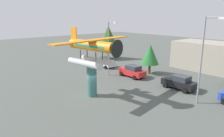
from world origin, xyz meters
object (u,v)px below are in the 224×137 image
Objects in this scene: car_mid_red at (132,71)px; streetlight_secondary at (203,56)px; display_pedestal at (92,81)px; tree_west at (108,37)px; car_far_black at (179,82)px; streetlight_primary at (109,45)px; tree_east at (150,54)px; storefront_building at (224,58)px; car_near_white at (105,62)px; floatplane_monument at (92,50)px.

streetlight_secondary is at bearing 170.18° from car_mid_red.
tree_west is (-15.11, 15.12, 2.72)m from display_pedestal.
streetlight_primary reaches higher than car_far_black.
car_far_black is (5.24, 9.53, -0.93)m from display_pedestal.
tree_east reaches higher than car_mid_red.
storefront_building reaches higher than car_mid_red.
tree_east is (3.20, 5.58, -1.61)m from streetlight_primary.
tree_east is at bearing 153.65° from streetlight_secondary.
tree_west is at bearing -25.50° from car_mid_red.
car_near_white is 19.52m from storefront_building.
car_mid_red is (-2.45, 9.00, -4.41)m from floatplane_monument.
streetlight_secondary is at bearing 171.44° from car_near_white.
car_far_black is at bearing 61.21° from display_pedestal.
streetlight_secondary is 15.63m from storefront_building.
tree_west reaches higher than display_pedestal.
floatplane_monument reaches higher than car_far_black.
streetlight_primary reaches higher than storefront_building.
storefront_building is (15.24, 12.10, 1.43)m from car_near_white.
car_mid_red is at bearing 3.81° from car_far_black.
floatplane_monument is at bearing -80.91° from tree_east.
streetlight_secondary is 25.48m from tree_west.
car_near_white is 0.48× the size of streetlight_secondary.
streetlight_secondary is (11.37, -1.97, 4.18)m from car_mid_red.
display_pedestal is 0.35× the size of floatplane_monument.
display_pedestal is at bearing -81.51° from tree_east.
streetlight_primary is (-2.74, -2.14, 3.80)m from car_mid_red.
streetlight_secondary reaches higher than car_near_white.
storefront_building is at bearing -120.79° from car_mid_red.
storefront_building reaches higher than display_pedestal.
car_far_black is at bearing 178.59° from car_near_white.
floatplane_monument is 1.29× the size of streetlight_primary.
streetlight_primary reaches higher than car_mid_red.
streetlight_secondary is at bearing -18.47° from tree_west.
tree_east is at bearing -22.45° from car_far_black.
car_mid_red is 0.27× the size of storefront_building.
tree_west is at bearing 134.98° from display_pedestal.
storefront_building is (5.28, 21.98, -2.98)m from floatplane_monument.
car_near_white is 0.60× the size of tree_west.
display_pedestal is 22.66m from storefront_building.
display_pedestal reaches higher than car_far_black.
car_near_white and car_mid_red have the same top height.
streetlight_primary is at bearing 118.74° from floatplane_monument.
streetlight_secondary is (14.11, 0.17, 0.38)m from streetlight_primary.
streetlight_secondary is (9.05, 7.05, 3.25)m from display_pedestal.
car_mid_red is at bearing 170.18° from streetlight_secondary.
display_pedestal is 0.45× the size of streetlight_primary.
tree_east is (7.97, 2.56, 2.19)m from car_near_white.
display_pedestal is at bearing 61.21° from car_far_black.
floatplane_monument reaches higher than car_near_white.
car_near_white is at bearing 134.81° from display_pedestal.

